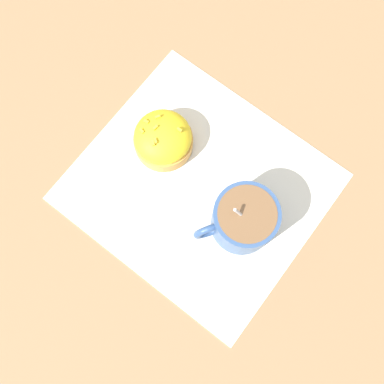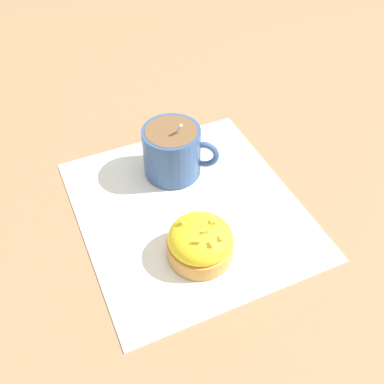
{
  "view_description": "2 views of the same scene",
  "coord_description": "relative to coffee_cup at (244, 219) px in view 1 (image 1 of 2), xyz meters",
  "views": [
    {
      "loc": [
        0.11,
        -0.12,
        0.61
      ],
      "look_at": [
        0.01,
        -0.02,
        0.04
      ],
      "focal_mm": 42.0,
      "sensor_mm": 36.0,
      "label": 1
    },
    {
      "loc": [
        -0.4,
        0.12,
        0.46
      ],
      "look_at": [
        -0.01,
        -0.0,
        0.04
      ],
      "focal_mm": 42.0,
      "sensor_mm": 36.0,
      "label": 2
    }
  ],
  "objects": [
    {
      "name": "frosted_pastry",
      "position": [
        -0.16,
        0.01,
        -0.02
      ],
      "size": [
        0.08,
        0.08,
        0.06
      ],
      "color": "#D19347",
      "rests_on": "paper_napkin"
    },
    {
      "name": "ground_plane",
      "position": [
        -0.08,
        -0.0,
        -0.04
      ],
      "size": [
        3.0,
        3.0,
        0.0
      ],
      "primitive_type": "plane",
      "color": "#93704C"
    },
    {
      "name": "coffee_cup",
      "position": [
        0.0,
        0.0,
        0.0
      ],
      "size": [
        0.08,
        0.11,
        0.09
      ],
      "color": "#335184",
      "rests_on": "paper_napkin"
    },
    {
      "name": "paper_napkin",
      "position": [
        -0.08,
        -0.0,
        -0.04
      ],
      "size": [
        0.36,
        0.33,
        0.0
      ],
      "color": "white",
      "rests_on": "ground_plane"
    }
  ]
}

